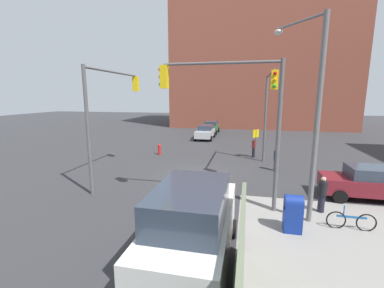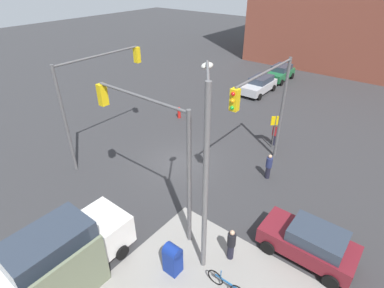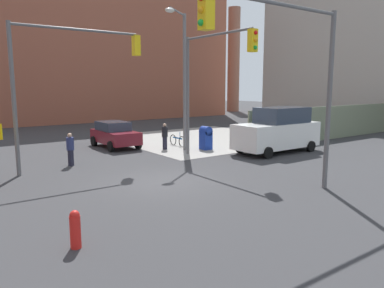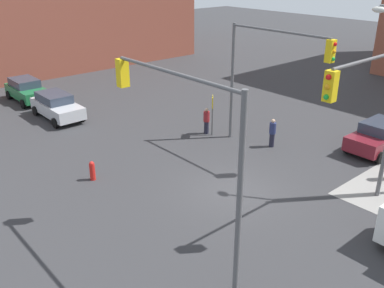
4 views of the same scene
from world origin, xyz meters
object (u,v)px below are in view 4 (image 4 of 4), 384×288
at_px(traffic_signal_ne_corner, 371,104).
at_px(pedestrian_waiting, 272,133).
at_px(fire_hydrant, 92,170).
at_px(coupe_maroon, 378,136).
at_px(traffic_signal_nw_corner, 267,65).
at_px(traffic_signal_se_corner, 185,131).
at_px(coupe_silver, 57,106).
at_px(pedestrian_walking_north, 206,121).
at_px(coupe_green, 27,90).

xyz_separation_m(traffic_signal_ne_corner, pedestrian_waiting, (-6.50, 2.73, -3.79)).
bearing_deg(traffic_signal_ne_corner, fire_hydrant, -144.94).
relative_size(traffic_signal_ne_corner, coupe_maroon, 1.67).
distance_m(traffic_signal_nw_corner, traffic_signal_se_corner, 9.95).
relative_size(traffic_signal_nw_corner, coupe_maroon, 1.67).
xyz_separation_m(fire_hydrant, coupe_silver, (-9.17, 2.51, 0.36)).
distance_m(coupe_silver, coupe_maroon, 19.47).
relative_size(traffic_signal_nw_corner, traffic_signal_ne_corner, 1.00).
distance_m(fire_hydrant, pedestrian_walking_north, 8.05).
distance_m(fire_hydrant, coupe_green, 14.33).
bearing_deg(traffic_signal_ne_corner, pedestrian_waiting, 157.20).
xyz_separation_m(fire_hydrant, pedestrian_waiting, (3.00, 9.40, 0.34)).
relative_size(traffic_signal_se_corner, coupe_green, 1.56).
height_order(coupe_green, pedestrian_waiting, coupe_green).
height_order(traffic_signal_ne_corner, coupe_silver, traffic_signal_ne_corner).
bearing_deg(traffic_signal_nw_corner, coupe_silver, -152.85).
distance_m(traffic_signal_ne_corner, pedestrian_waiting, 8.01).
height_order(traffic_signal_ne_corner, coupe_green, traffic_signal_ne_corner).
bearing_deg(traffic_signal_se_corner, pedestrian_walking_north, 133.68).
bearing_deg(coupe_maroon, traffic_signal_nw_corner, -132.63).
xyz_separation_m(coupe_maroon, pedestrian_walking_north, (-7.87, -5.24, -0.03)).
bearing_deg(fire_hydrant, traffic_signal_nw_corner, 71.63).
bearing_deg(pedestrian_walking_north, pedestrian_waiting, 135.01).
distance_m(traffic_signal_nw_corner, pedestrian_walking_north, 5.38).
bearing_deg(pedestrian_waiting, fire_hydrant, 58.31).
bearing_deg(coupe_green, coupe_maroon, 26.95).
distance_m(traffic_signal_ne_corner, coupe_maroon, 7.96).
distance_m(traffic_signal_se_corner, pedestrian_walking_north, 12.11).
bearing_deg(fire_hydrant, pedestrian_walking_north, 95.71).
distance_m(fire_hydrant, coupe_maroon, 15.02).
relative_size(fire_hydrant, coupe_maroon, 0.24).
bearing_deg(fire_hydrant, pedestrian_waiting, 72.30).
relative_size(traffic_signal_se_corner, traffic_signal_ne_corner, 1.00).
bearing_deg(pedestrian_walking_north, traffic_signal_ne_corner, 107.41).
bearing_deg(pedestrian_waiting, coupe_green, 8.05).
bearing_deg(pedestrian_walking_north, coupe_green, -42.68).
relative_size(traffic_signal_se_corner, pedestrian_waiting, 4.04).
relative_size(traffic_signal_nw_corner, coupe_green, 1.56).
bearing_deg(traffic_signal_nw_corner, coupe_maroon, 47.37).
xyz_separation_m(coupe_green, pedestrian_walking_north, (13.31, 5.53, -0.03)).
distance_m(coupe_green, pedestrian_walking_north, 14.42).
height_order(traffic_signal_se_corner, pedestrian_walking_north, traffic_signal_se_corner).
bearing_deg(coupe_silver, traffic_signal_se_corner, -9.80).
bearing_deg(fire_hydrant, traffic_signal_se_corner, -2.41).
bearing_deg(coupe_green, fire_hydrant, -9.94).
xyz_separation_m(traffic_signal_nw_corner, coupe_green, (-17.00, -6.23, -3.83)).
bearing_deg(coupe_green, pedestrian_walking_north, 22.54).
xyz_separation_m(coupe_silver, coupe_green, (-4.94, -0.04, -0.00)).
relative_size(coupe_maroon, pedestrian_waiting, 2.42).
xyz_separation_m(coupe_maroon, pedestrian_waiting, (-4.07, -3.84, -0.01)).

